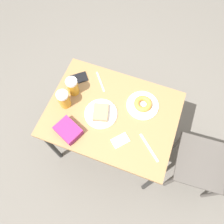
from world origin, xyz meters
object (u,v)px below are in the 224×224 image
at_px(beer_mug_center, 64,99).
at_px(knife, 149,148).
at_px(chair, 221,164).
at_px(blue_pouch, 68,130).
at_px(napkin_folded, 120,140).
at_px(passport_near_edge, 79,78).
at_px(plate_with_cake, 101,113).
at_px(plate_with_donut, 143,104).
at_px(fork, 100,82).
at_px(beer_mug_left, 73,86).

bearing_deg(beer_mug_center, knife, 81.10).
xyz_separation_m(chair, blue_pouch, (0.21, -1.10, 0.21)).
bearing_deg(knife, napkin_folded, -84.18).
bearing_deg(passport_near_edge, plate_with_cake, 50.48).
bearing_deg(plate_with_donut, fork, -102.95).
height_order(fork, passport_near_edge, passport_near_edge).
relative_size(chair, blue_pouch, 4.34).
bearing_deg(knife, blue_pouch, -81.43).
relative_size(beer_mug_center, passport_near_edge, 0.95).
xyz_separation_m(chair, beer_mug_center, (0.02, -1.21, 0.26)).
bearing_deg(plate_with_cake, plate_with_donut, 122.77).
bearing_deg(passport_near_edge, blue_pouch, 14.67).
height_order(beer_mug_center, blue_pouch, beer_mug_center).
height_order(knife, blue_pouch, blue_pouch).
bearing_deg(beer_mug_left, napkin_folded, 61.93).
xyz_separation_m(plate_with_donut, napkin_folded, (0.31, -0.06, -0.02)).
bearing_deg(chair, passport_near_edge, -103.70).
bearing_deg(napkin_folded, chair, 101.24).
bearing_deg(plate_with_cake, beer_mug_left, -111.88).
height_order(plate_with_cake, knife, plate_with_cake).
bearing_deg(plate_with_donut, napkin_folded, -11.85).
relative_size(plate_with_donut, passport_near_edge, 1.52).
bearing_deg(chair, beer_mug_left, -98.18).
height_order(beer_mug_center, fork, beer_mug_center).
bearing_deg(chair, fork, -106.78).
relative_size(beer_mug_center, napkin_folded, 1.09).
bearing_deg(knife, beer_mug_center, -98.90).
distance_m(beer_mug_left, blue_pouch, 0.32).
bearing_deg(beer_mug_left, fork, 134.10).
distance_m(chair, beer_mug_center, 1.23).
xyz_separation_m(napkin_folded, passport_near_edge, (-0.36, -0.47, 0.00)).
xyz_separation_m(plate_with_donut, knife, (0.29, 0.13, -0.02)).
distance_m(plate_with_donut, fork, 0.37).
bearing_deg(napkin_folded, beer_mug_left, -118.07).
relative_size(napkin_folded, passport_near_edge, 0.88).
xyz_separation_m(beer_mug_left, knife, (0.22, 0.65, -0.07)).
relative_size(fork, blue_pouch, 0.74).
distance_m(beer_mug_left, beer_mug_center, 0.12).
bearing_deg(napkin_folded, plate_with_cake, -125.18).
height_order(beer_mug_center, passport_near_edge, beer_mug_center).
distance_m(plate_with_cake, fork, 0.27).
bearing_deg(knife, plate_with_cake, -106.74).
distance_m(beer_mug_center, blue_pouch, 0.22).
relative_size(napkin_folded, blue_pouch, 0.66).
xyz_separation_m(plate_with_cake, plate_with_donut, (-0.17, 0.26, 0.00)).
distance_m(beer_mug_center, passport_near_edge, 0.25).
relative_size(napkin_folded, knife, 0.77).
bearing_deg(blue_pouch, fork, 172.98).
xyz_separation_m(napkin_folded, knife, (-0.02, 0.20, -0.00)).
bearing_deg(plate_with_cake, beer_mug_center, -86.97).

